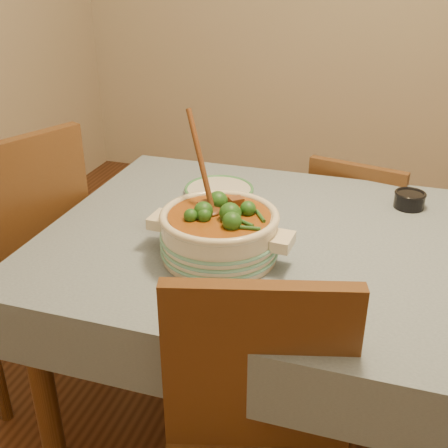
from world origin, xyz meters
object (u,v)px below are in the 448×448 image
object	(u,v)px
chair_left	(15,250)
chair_far	(357,237)
dining_table	(324,271)
stew_casserole	(219,230)
white_plate	(219,190)
condiment_bowl	(410,199)

from	to	relation	value
chair_left	chair_far	bearing A→B (deg)	144.63
dining_table	stew_casserole	xyz separation A→B (m)	(-0.28, -0.16, 0.17)
white_plate	chair_left	distance (m)	0.75
chair_far	chair_left	distance (m)	1.33
white_plate	chair_far	world-z (taller)	chair_far
stew_casserole	white_plate	world-z (taller)	stew_casserole
dining_table	chair_left	distance (m)	1.08
condiment_bowl	chair_left	size ratio (longest dim) A/B	0.12
chair_left	white_plate	bearing A→B (deg)	137.18
dining_table	condiment_bowl	distance (m)	0.42
dining_table	stew_casserole	bearing A→B (deg)	-150.29
dining_table	chair_far	bearing A→B (deg)	85.39
white_plate	chair_left	world-z (taller)	chair_left
white_plate	condiment_bowl	size ratio (longest dim) A/B	2.71
stew_casserole	white_plate	bearing A→B (deg)	108.18
stew_casserole	chair_far	bearing A→B (deg)	68.04
stew_casserole	chair_far	xyz separation A→B (m)	(0.33, 0.82, -0.38)
stew_casserole	dining_table	bearing A→B (deg)	29.71
dining_table	condiment_bowl	bearing A→B (deg)	56.79
condiment_bowl	white_plate	bearing A→B (deg)	-173.20
condiment_bowl	chair_left	distance (m)	1.37
white_plate	condiment_bowl	bearing A→B (deg)	6.80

